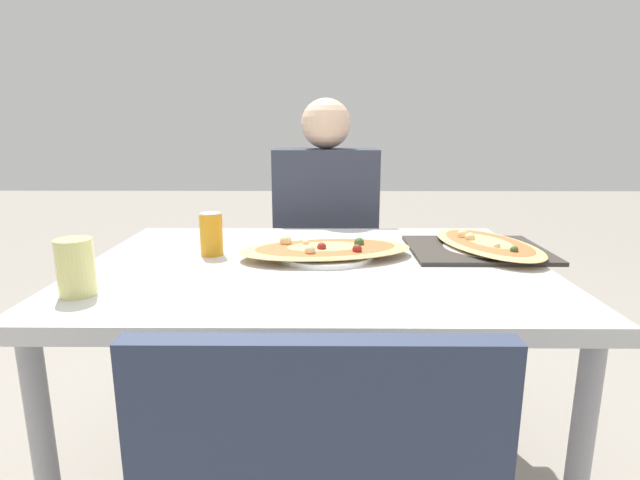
% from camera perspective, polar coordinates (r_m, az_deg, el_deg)
% --- Properties ---
extents(dining_table, '(1.26, 0.92, 0.73)m').
position_cam_1_polar(dining_table, '(1.41, -0.68, -5.18)').
color(dining_table, silver).
rests_on(dining_table, ground_plane).
extents(chair_far_seated, '(0.40, 0.40, 0.91)m').
position_cam_1_polar(chair_far_seated, '(2.21, 0.63, -2.40)').
color(chair_far_seated, '#2D3851').
rests_on(chair_far_seated, ground_plane).
extents(person_seated, '(0.42, 0.24, 1.20)m').
position_cam_1_polar(person_seated, '(2.05, 0.65, 2.03)').
color(person_seated, '#2D2D38').
rests_on(person_seated, ground_plane).
extents(pizza_main, '(0.53, 0.33, 0.06)m').
position_cam_1_polar(pizza_main, '(1.44, 0.64, -1.17)').
color(pizza_main, white).
rests_on(pizza_main, dining_table).
extents(soda_can, '(0.07, 0.07, 0.12)m').
position_cam_1_polar(soda_can, '(1.49, -12.32, 0.66)').
color(soda_can, orange).
rests_on(soda_can, dining_table).
extents(drink_glass, '(0.08, 0.08, 0.13)m').
position_cam_1_polar(drink_glass, '(1.24, -26.14, -2.81)').
color(drink_glass, '#E0DB7F').
rests_on(drink_glass, dining_table).
extents(serving_tray, '(0.40, 0.33, 0.01)m').
position_cam_1_polar(serving_tray, '(1.58, 17.46, -1.05)').
color(serving_tray, '#332D28').
rests_on(serving_tray, dining_table).
extents(pizza_second, '(0.35, 0.49, 0.06)m').
position_cam_1_polar(pizza_second, '(1.58, 18.54, -0.53)').
color(pizza_second, white).
rests_on(pizza_second, dining_table).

